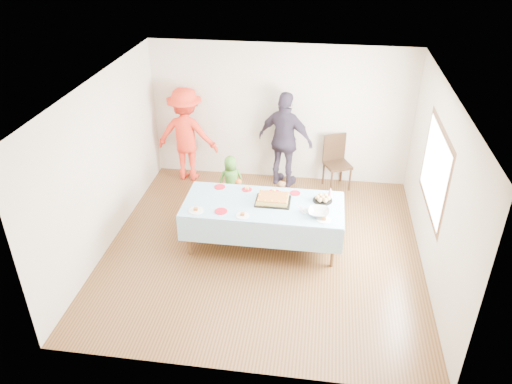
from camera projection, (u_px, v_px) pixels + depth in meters
The scene contains 22 objects.
ground at pixel (263, 248), 8.11m from camera, with size 5.00×5.00×0.00m, color #4A2F15.
room_walls at pixel (268, 149), 7.22m from camera, with size 5.04×5.04×2.72m.
party_table at pixel (263, 206), 7.83m from camera, with size 2.50×1.10×0.78m.
birthday_cake at pixel (273, 199), 7.83m from camera, with size 0.55×0.42×0.10m.
rolls_tray at pixel (323, 199), 7.85m from camera, with size 0.31×0.31×0.09m.
punch_bowl at pixel (319, 212), 7.50m from camera, with size 0.33×0.33×0.08m, color silver.
party_hat at pixel (330, 191), 7.98m from camera, with size 0.09×0.09×0.15m, color silver.
fork_pile at pixel (305, 210), 7.57m from camera, with size 0.24×0.18×0.07m, color white, non-canonical shape.
plate_red_far_a at pixel (220, 187), 8.25m from camera, with size 0.18×0.18×0.01m, color red.
plate_red_far_b at pixel (247, 189), 8.18m from camera, with size 0.17×0.17×0.01m, color red.
plate_red_far_c at pixel (274, 192), 8.10m from camera, with size 0.19×0.19×0.01m, color red.
plate_red_far_d at pixel (295, 193), 8.07m from camera, with size 0.17×0.17×0.01m, color red.
plate_red_near at pixel (221, 211), 7.60m from camera, with size 0.20×0.20×0.01m, color red.
plate_white_left at pixel (196, 210), 7.61m from camera, with size 0.23×0.23×0.01m, color white.
plate_white_mid at pixel (243, 216), 7.49m from camera, with size 0.20×0.20×0.01m, color white.
plate_white_right at pixel (324, 220), 7.39m from camera, with size 0.21×0.21×0.01m, color white.
dining_chair at pixel (336, 159), 9.63m from camera, with size 0.60×0.60×1.04m.
toddler_left at pixel (239, 198), 8.76m from camera, with size 0.27×0.18×0.75m, color #C15118.
toddler_mid at pixel (231, 180), 9.09m from camera, with size 0.46×0.30×0.95m, color #3F7828.
toddler_right at pixel (280, 200), 8.67m from camera, with size 0.37×0.29×0.75m, color tan.
adult_left at pixel (187, 135), 9.74m from camera, with size 1.21×0.70×1.88m, color red.
adult_right at pixel (285, 140), 9.49m from camera, with size 1.11×0.46×1.89m, color #332B3B.
Camera 1 is at (0.81, -6.52, 4.84)m, focal length 35.00 mm.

